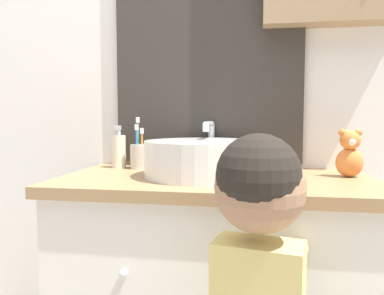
% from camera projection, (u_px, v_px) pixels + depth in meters
% --- Properties ---
extents(wall_back, '(3.20, 0.18, 2.50)m').
position_uv_depth(wall_back, '(230.00, 50.00, 1.47)').
color(wall_back, silver).
rests_on(wall_back, ground_plane).
extents(sink_basin, '(0.39, 0.45, 0.18)m').
position_uv_depth(sink_basin, '(204.00, 158.00, 1.24)').
color(sink_basin, white).
rests_on(sink_basin, vanity_counter).
extents(toothbrush_holder, '(0.07, 0.07, 0.20)m').
position_uv_depth(toothbrush_holder, '(140.00, 155.00, 1.42)').
color(toothbrush_holder, beige).
rests_on(toothbrush_holder, vanity_counter).
extents(soap_dispenser, '(0.05, 0.05, 0.16)m').
position_uv_depth(soap_dispenser, '(119.00, 151.00, 1.45)').
color(soap_dispenser, beige).
rests_on(soap_dispenser, vanity_counter).
extents(teddy_bear, '(0.09, 0.07, 0.16)m').
position_uv_depth(teddy_bear, '(350.00, 154.00, 1.22)').
color(teddy_bear, orange).
rests_on(teddy_bear, vanity_counter).
extents(drinking_cup, '(0.08, 0.08, 0.08)m').
position_uv_depth(drinking_cup, '(264.00, 173.00, 1.03)').
color(drinking_cup, silver).
rests_on(drinking_cup, vanity_counter).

